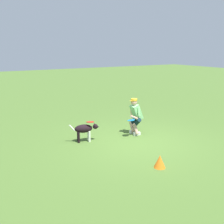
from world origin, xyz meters
TOP-DOWN VIEW (x-y plane):
  - ground_plane at (0.00, 0.00)m, footprint 60.00×60.00m
  - person at (-0.41, -0.77)m, footprint 0.61×0.65m
  - dog at (1.44, -0.99)m, footprint 0.98×0.42m
  - frisbee_flying at (1.29, -0.92)m, footprint 0.33×0.33m
  - frisbee_held at (-0.09, -0.56)m, footprint 0.35×0.34m
  - training_cone at (0.66, 1.81)m, footprint 0.30×0.30m

SIDE VIEW (x-z plane):
  - ground_plane at x=0.00m, z-range 0.00..0.00m
  - training_cone at x=0.66m, z-range 0.00..0.34m
  - dog at x=1.44m, z-range 0.11..0.72m
  - frisbee_held at x=-0.09m, z-range 0.57..0.65m
  - frisbee_flying at x=1.29m, z-range 0.62..0.69m
  - person at x=-0.41m, z-range 0.05..1.34m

